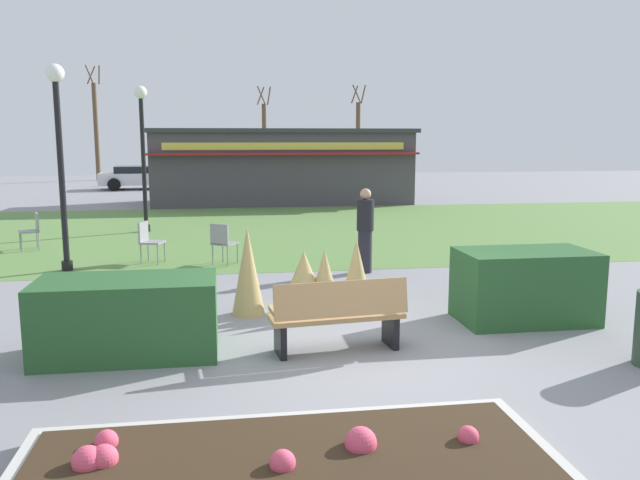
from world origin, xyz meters
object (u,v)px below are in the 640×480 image
(cafe_chair_west, at_px, (222,240))
(tree_right_bg, at_px, (358,139))
(lamppost_far, at_px, (143,141))
(cafe_chair_center, at_px, (33,228))
(park_bench, at_px, (338,315))
(tree_center_bg, at_px, (264,139))
(parked_car_west_slot, at_px, (140,177))
(food_kiosk, at_px, (282,166))
(cafe_chair_east, at_px, (148,239))
(tree_left_bg, at_px, (96,130))
(person_strolling, at_px, (365,230))
(lamppost_mid, at_px, (59,142))

(cafe_chair_west, xyz_separation_m, tree_right_bg, (8.56, 26.45, 2.06))
(lamppost_far, distance_m, cafe_chair_west, 6.01)
(cafe_chair_center, bearing_deg, park_bench, -54.82)
(tree_center_bg, bearing_deg, parked_car_west_slot, -137.06)
(food_kiosk, xyz_separation_m, cafe_chair_east, (-4.04, -12.45, -0.99))
(cafe_chair_center, relative_size, tree_right_bg, 0.15)
(cafe_chair_west, bearing_deg, park_bench, -76.33)
(tree_center_bg, bearing_deg, park_bench, -92.21)
(cafe_chair_east, bearing_deg, tree_left_bg, 102.31)
(cafe_chair_west, bearing_deg, person_strolling, -23.18)
(cafe_chair_west, bearing_deg, lamppost_mid, -177.89)
(cafe_chair_west, height_order, tree_left_bg, tree_left_bg)
(cafe_chair_center, bearing_deg, person_strolling, -27.19)
(lamppost_mid, xyz_separation_m, cafe_chair_center, (-1.38, 2.68, -2.06))
(tree_right_bg, distance_m, tree_center_bg, 5.93)
(cafe_chair_west, relative_size, cafe_chair_east, 1.00)
(lamppost_mid, bearing_deg, cafe_chair_center, 117.19)
(person_strolling, bearing_deg, tree_right_bg, 144.80)
(tree_left_bg, bearing_deg, park_bench, -75.13)
(lamppost_mid, relative_size, cafe_chair_west, 4.61)
(tree_right_bg, bearing_deg, cafe_chair_center, -118.69)
(cafe_chair_west, xyz_separation_m, person_strolling, (2.82, -1.21, 0.33))
(parked_car_west_slot, relative_size, tree_left_bg, 0.62)
(cafe_chair_east, bearing_deg, person_strolling, -21.00)
(food_kiosk, height_order, cafe_chair_center, food_kiosk)
(food_kiosk, bearing_deg, parked_car_west_slot, 129.66)
(cafe_chair_west, xyz_separation_m, tree_left_bg, (-7.68, 28.46, 2.63))
(person_strolling, xyz_separation_m, tree_right_bg, (5.74, 27.65, 1.73))
(food_kiosk, xyz_separation_m, tree_right_bg, (6.09, 13.52, 1.07))
(lamppost_mid, xyz_separation_m, lamppost_far, (0.97, 5.33, 0.00))
(food_kiosk, distance_m, person_strolling, 14.15)
(tree_right_bg, bearing_deg, food_kiosk, -114.27)
(cafe_chair_center, height_order, tree_right_bg, tree_right_bg)
(lamppost_far, xyz_separation_m, cafe_chair_center, (-2.35, -2.65, -2.06))
(tree_left_bg, xyz_separation_m, tree_right_bg, (16.24, -2.01, -0.57))
(cafe_chair_west, bearing_deg, cafe_chair_east, 163.06)
(tree_center_bg, bearing_deg, cafe_chair_east, -99.04)
(food_kiosk, xyz_separation_m, person_strolling, (0.36, -14.13, -0.66))
(tree_right_bg, relative_size, tree_center_bg, 1.01)
(food_kiosk, height_order, tree_center_bg, tree_center_bg)
(park_bench, distance_m, cafe_chair_east, 7.03)
(park_bench, bearing_deg, lamppost_far, 107.97)
(park_bench, height_order, person_strolling, person_strolling)
(parked_car_west_slot, height_order, tree_center_bg, tree_center_bg)
(lamppost_mid, distance_m, tree_left_bg, 28.94)
(lamppost_mid, height_order, tree_center_bg, tree_center_bg)
(lamppost_mid, xyz_separation_m, cafe_chair_east, (1.56, 0.60, -2.06))
(tree_right_bg, height_order, tree_center_bg, tree_right_bg)
(cafe_chair_east, distance_m, cafe_chair_center, 3.60)
(tree_left_bg, relative_size, tree_center_bg, 1.21)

